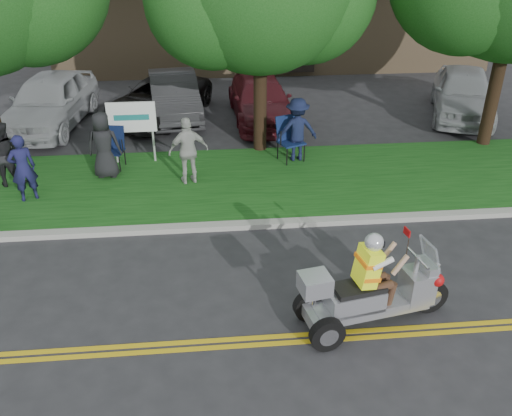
{
  "coord_description": "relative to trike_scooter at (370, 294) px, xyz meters",
  "views": [
    {
      "loc": [
        -0.95,
        -7.0,
        6.05
      ],
      "look_at": [
        -0.1,
        2.0,
        1.05
      ],
      "focal_mm": 38.0,
      "sensor_mm": 36.0,
      "label": 1
    }
  ],
  "objects": [
    {
      "name": "ground",
      "position": [
        -1.53,
        0.23,
        -0.61
      ],
      "size": [
        120.0,
        120.0,
        0.0
      ],
      "primitive_type": "plane",
      "color": "#28282B",
      "rests_on": "ground"
    },
    {
      "name": "centerline_near",
      "position": [
        -1.53,
        -0.35,
        -0.61
      ],
      "size": [
        60.0,
        0.1,
        0.01
      ],
      "primitive_type": "cube",
      "color": "gold",
      "rests_on": "ground"
    },
    {
      "name": "centerline_far",
      "position": [
        -1.53,
        -0.19,
        -0.61
      ],
      "size": [
        60.0,
        0.1,
        0.01
      ],
      "primitive_type": "cube",
      "color": "gold",
      "rests_on": "ground"
    },
    {
      "name": "curb",
      "position": [
        -1.53,
        3.28,
        -0.55
      ],
      "size": [
        60.0,
        0.25,
        0.12
      ],
      "primitive_type": "cube",
      "color": "#A8A89E",
      "rests_on": "ground"
    },
    {
      "name": "grass_verge",
      "position": [
        -1.53,
        5.43,
        -0.56
      ],
      "size": [
        60.0,
        4.0,
        0.1
      ],
      "primitive_type": "cube",
      "color": "#134612",
      "rests_on": "ground"
    },
    {
      "name": "commercial_building",
      "position": [
        0.47,
        19.21,
        1.4
      ],
      "size": [
        18.0,
        8.2,
        4.0
      ],
      "color": "#9E7F5B",
      "rests_on": "ground"
    },
    {
      "name": "business_sign",
      "position": [
        -4.43,
        6.83,
        0.64
      ],
      "size": [
        1.25,
        0.06,
        1.75
      ],
      "color": "silver",
      "rests_on": "ground"
    },
    {
      "name": "trike_scooter",
      "position": [
        0.0,
        0.0,
        0.0
      ],
      "size": [
        2.68,
        1.1,
        1.75
      ],
      "rotation": [
        0.0,
        0.0,
        0.19
      ],
      "color": "black",
      "rests_on": "ground"
    },
    {
      "name": "lawn_chair_a",
      "position": [
        -4.95,
        6.59,
        0.09
      ],
      "size": [
        0.66,
        0.67,
        1.06
      ],
      "rotation": [
        0.0,
        0.0,
        -0.18
      ],
      "color": "black",
      "rests_on": "grass_verge"
    },
    {
      "name": "lawn_chair_b",
      "position": [
        -0.34,
        6.66,
        0.15
      ],
      "size": [
        0.81,
        0.83,
        1.17
      ],
      "rotation": [
        0.0,
        0.0,
        0.39
      ],
      "color": "black",
      "rests_on": "grass_verge"
    },
    {
      "name": "spectator_adult_left",
      "position": [
        -6.71,
        4.88,
        0.29
      ],
      "size": [
        0.69,
        0.6,
        1.59
      ],
      "primitive_type": "imported",
      "rotation": [
        0.0,
        0.0,
        3.61
      ],
      "color": "#1A1A49",
      "rests_on": "grass_verge"
    },
    {
      "name": "spectator_adult_mid",
      "position": [
        -7.39,
        5.73,
        0.3
      ],
      "size": [
        0.82,
        0.66,
        1.61
      ],
      "primitive_type": "imported",
      "rotation": [
        0.0,
        0.0,
        3.07
      ],
      "color": "black",
      "rests_on": "grass_verge"
    },
    {
      "name": "spectator_adult_right",
      "position": [
        -2.98,
        5.44,
        0.33
      ],
      "size": [
        1.05,
        0.64,
        1.67
      ],
      "primitive_type": "imported",
      "rotation": [
        0.0,
        0.0,
        3.39
      ],
      "color": "#B9B9B3",
      "rests_on": "grass_verge"
    },
    {
      "name": "spectator_chair_a",
      "position": [
        -0.14,
        6.59,
        0.34
      ],
      "size": [
        1.14,
        0.7,
        1.7
      ],
      "primitive_type": "imported",
      "rotation": [
        0.0,
        0.0,
        3.21
      ],
      "color": "#151B3A",
      "rests_on": "grass_verge"
    },
    {
      "name": "spectator_chair_b",
      "position": [
        -5.06,
        5.98,
        0.34
      ],
      "size": [
        0.85,
        0.58,
        1.69
      ],
      "primitive_type": "imported",
      "rotation": [
        0.0,
        0.0,
        3.08
      ],
      "color": "black",
      "rests_on": "grass_verge"
    },
    {
      "name": "parked_car_far_left",
      "position": [
        -7.35,
        10.13,
        0.21
      ],
      "size": [
        2.56,
        5.05,
        1.65
      ],
      "primitive_type": "imported",
      "rotation": [
        0.0,
        0.0,
        -0.13
      ],
      "color": "#A7AAAF",
      "rests_on": "ground"
    },
    {
      "name": "parked_car_left",
      "position": [
        -3.53,
        10.71,
        0.09
      ],
      "size": [
        1.98,
        4.43,
        1.41
      ],
      "primitive_type": "imported",
      "rotation": [
        0.0,
        0.0,
        0.12
      ],
      "color": "#2F2F32",
      "rests_on": "ground"
    },
    {
      "name": "parked_car_mid",
      "position": [
        -4.03,
        10.59,
        0.02
      ],
      "size": [
        3.79,
        5.0,
        1.26
      ],
      "primitive_type": "imported",
      "rotation": [
        0.0,
        0.0,
        -0.43
      ],
      "color": "black",
      "rests_on": "ground"
    },
    {
      "name": "parked_car_right",
      "position": [
        -0.73,
        10.15,
        0.04
      ],
      "size": [
        2.04,
        4.59,
        1.31
      ],
      "primitive_type": "imported",
      "rotation": [
        0.0,
        0.0,
        0.05
      ],
      "color": "#4F121A",
      "rests_on": "ground"
    },
    {
      "name": "parked_car_far_right",
      "position": [
        5.91,
        9.85,
        0.18
      ],
      "size": [
        3.35,
        4.99,
        1.58
      ],
      "primitive_type": "imported",
      "rotation": [
        0.0,
        0.0,
        -0.36
      ],
      "color": "#9FA2A6",
      "rests_on": "ground"
    }
  ]
}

